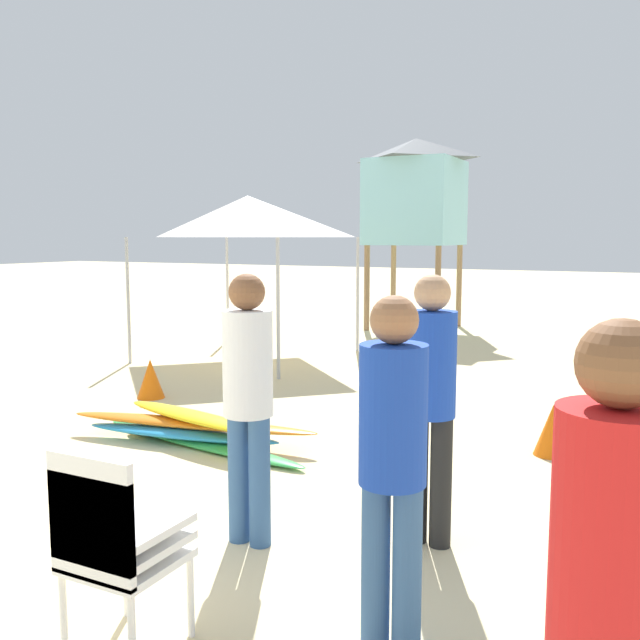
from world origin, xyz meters
The scene contains 10 objects.
stacked_plastic_chairs centered at (1.81, -0.16, 0.60)m, with size 0.48×0.48×1.02m.
surfboard_pile centered at (0.04, 2.75, 0.16)m, with size 2.71×0.77×0.32m.
lifeguard_near_left centered at (2.74, 1.71, 1.01)m, with size 0.32×0.32×1.75m.
lifeguard_near_center centered at (3.97, -0.57, 1.03)m, with size 0.32×0.32×1.78m.
lifeguard_near_right centered at (2.95, 0.49, 0.99)m, with size 0.32×0.32×1.72m.
lifeguard_far_right centered at (1.70, 1.19, 1.02)m, with size 0.32×0.32×1.76m.
popup_canopy centered at (-2.17, 7.19, 2.31)m, with size 2.77×2.77×2.65m.
lifeguard_tower centered at (-0.96, 11.92, 2.95)m, with size 1.98×1.98×4.06m.
traffic_cone_near centered at (3.16, 3.99, 0.24)m, with size 0.33×0.33×0.47m, color orange.
traffic_cone_far centered at (-1.64, 4.11, 0.24)m, with size 0.34×0.34×0.49m, color orange.
Camera 1 is at (4.08, -2.48, 1.99)m, focal length 39.11 mm.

